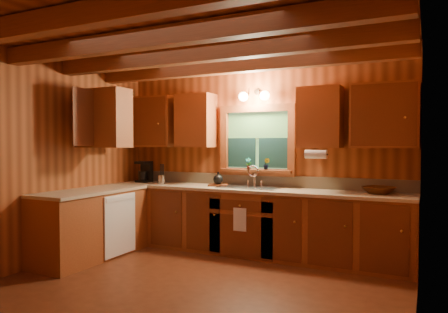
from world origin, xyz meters
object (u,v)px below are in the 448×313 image
Objects in this scene: sink at (250,191)px; wicker_basket at (379,190)px; coffee_maker at (145,172)px; cutting_board at (218,185)px.

sink reaches higher than wicker_basket.
coffee_maker is at bearing 177.80° from sink.
coffee_maker is 0.93× the size of wicker_basket.
sink is 3.06× the size of cutting_board.
wicker_basket is (3.45, -0.01, -0.12)m from coffee_maker.
wicker_basket is at bearing -0.18° from coffee_maker.
sink is at bearing -2.17° from coffee_maker.
sink reaches higher than cutting_board.
coffee_maker is (-1.80, 0.07, 0.21)m from sink.
sink is at bearing -22.22° from cutting_board.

